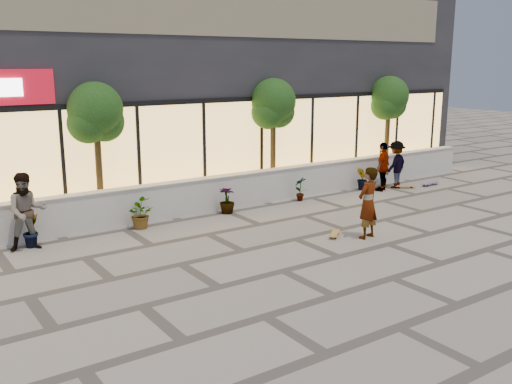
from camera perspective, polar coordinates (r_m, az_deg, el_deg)
ground at (r=12.41m, az=13.47°, el=-8.38°), size 80.00×80.00×0.00m
planter_wall at (r=17.49m, az=-3.59°, el=-0.04°), size 22.00×0.42×1.04m
retail_building at (r=21.94m, az=-11.28°, el=12.16°), size 24.00×9.17×8.50m
shrub_b at (r=14.97m, az=-21.54°, el=-3.63°), size 0.57×0.57×0.81m
shrub_c at (r=15.78m, az=-11.62°, el=-2.16°), size 0.68×0.77×0.81m
shrub_d at (r=17.01m, az=-2.92°, el=-0.82°), size 0.64×0.64×0.81m
shrub_e at (r=18.58m, az=4.45°, el=0.34°), size 0.46×0.35×0.81m
shrub_f at (r=20.42m, az=10.59°, el=1.30°), size 0.55×0.57×0.81m
tree_midwest at (r=16.28m, az=-15.73°, el=7.32°), size 1.60×1.50×3.92m
tree_mideast at (r=19.07m, az=1.74°, el=8.54°), size 1.60×1.50×3.92m
tree_east at (r=22.74m, az=13.14°, el=8.91°), size 1.60×1.50×3.92m
skater_center at (r=14.77m, az=11.12°, el=-1.08°), size 0.76×0.58×1.85m
skater_left at (r=14.63m, az=-21.93°, el=-1.84°), size 0.99×0.80×1.89m
skater_right_near at (r=20.40m, az=12.58°, el=2.49°), size 1.09×0.79×1.72m
skater_right_far at (r=21.02m, az=13.82°, el=2.69°), size 1.21×0.87×1.69m
skateboard_center at (r=14.99m, az=7.87°, el=-4.13°), size 0.68×0.60×0.09m
skateboard_right_near at (r=21.14m, az=14.69°, el=0.57°), size 0.74×0.55×0.09m
skateboard_right_far at (r=21.86m, az=17.02°, el=0.85°), size 0.85×0.25×0.10m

